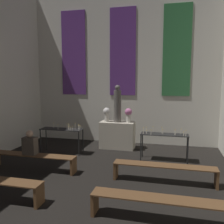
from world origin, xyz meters
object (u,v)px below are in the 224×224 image
candle_rack_left (62,132)px  candle_rack_right (164,137)px  flower_vase_left (107,113)px  flower_vase_right (128,114)px  statue (117,105)px  person_seated (30,144)px  pew_back_left (33,158)px  pew_back_right (164,169)px  altar (117,135)px  pew_third_right (160,204)px

candle_rack_left → candle_rack_right: 3.36m
flower_vase_left → candle_rack_right: bearing=-26.1°
flower_vase_right → statue: bearing=180.0°
flower_vase_right → person_seated: size_ratio=0.76×
statue → flower_vase_left: size_ratio=2.62×
flower_vase_left → flower_vase_right: 0.79m
statue → pew_back_left: 3.45m
statue → flower_vase_left: (-0.40, 0.00, -0.31)m
candle_rack_left → flower_vase_left: bearing=38.6°
pew_back_right → altar: bearing=123.0°
pew_back_left → person_seated: bearing=180.0°
flower_vase_left → person_seated: size_ratio=0.76×
statue → pew_back_left: (-1.75, -2.70, -1.24)m
altar → candle_rack_left: size_ratio=0.86×
statue → pew_third_right: bearing=-68.4°
candle_rack_left → pew_back_right: (3.43, -1.68, -0.39)m
flower_vase_right → candle_rack_right: size_ratio=0.35×
pew_back_left → person_seated: (-0.07, 0.00, 0.39)m
flower_vase_right → flower_vase_left: bearing=180.0°
statue → altar: bearing=0.0°
altar → statue: 1.09m
person_seated → candle_rack_left: bearing=84.9°
pew_back_right → person_seated: person_seated is taller
altar → flower_vase_right: flower_vase_right is taller
flower_vase_right → pew_back_right: bearing=-63.3°
flower_vase_right → person_seated: (-2.22, -2.70, -0.54)m
statue → candle_rack_left: (-1.67, -1.02, -0.85)m
candle_rack_right → pew_back_right: size_ratio=0.59×
candle_rack_right → pew_back_right: (0.07, -1.68, -0.39)m
candle_rack_right → pew_third_right: bearing=-88.9°
statue → pew_third_right: statue is taller
candle_rack_left → pew_back_right: 3.84m
flower_vase_right → pew_back_left: 3.58m
candle_rack_right → pew_back_left: size_ratio=0.59×
pew_back_right → person_seated: 3.60m
candle_rack_left → pew_back_right: candle_rack_left is taller
statue → pew_back_right: bearing=-57.0°
altar → pew_back_left: size_ratio=0.50×
statue → person_seated: statue is taller
pew_third_right → person_seated: 3.99m
flower_vase_right → pew_back_right: (1.36, -2.70, -0.93)m
altar → flower_vase_right: 0.88m
pew_back_right → pew_back_left: bearing=180.0°
flower_vase_left → statue: bearing=0.0°
statue → pew_back_left: statue is taller
pew_back_right → candle_rack_left: bearing=153.9°
statue → person_seated: 3.37m
candle_rack_right → pew_back_left: (-3.44, -1.68, -0.39)m
flower_vase_right → pew_third_right: bearing=-72.9°
altar → pew_back_left: altar is taller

